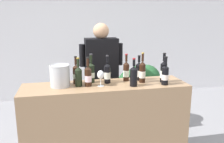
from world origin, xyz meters
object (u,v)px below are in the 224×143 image
wine_bottle_8 (126,71)px  potted_shrub (140,84)px  wine_bottle_0 (139,71)px  wine_bottle_9 (78,76)px  person_server (102,84)px  wine_bottle_6 (91,72)px  wine_glass (101,75)px  wine_bottle_4 (134,75)px  wine_bottle_7 (76,74)px  wine_bottle_10 (88,76)px  ice_bucket (60,76)px  wine_bottle_5 (164,72)px  wine_bottle_3 (165,75)px  wine_bottle_1 (142,72)px  wine_bottle_2 (107,73)px

wine_bottle_8 → potted_shrub: size_ratio=0.32×
wine_bottle_0 → wine_bottle_8: wine_bottle_8 is taller
wine_bottle_9 → person_server: size_ratio=0.19×
wine_bottle_6 → wine_glass: (0.08, -0.17, 0.00)m
wine_bottle_4 → wine_bottle_9: size_ratio=0.98×
wine_bottle_7 → wine_bottle_10: (0.12, -0.14, 0.00)m
wine_bottle_9 → ice_bucket: 0.20m
wine_bottle_8 → ice_bucket: bearing=-173.9°
wine_bottle_0 → wine_bottle_5: size_ratio=0.87×
wine_bottle_10 → wine_bottle_3: bearing=-8.2°
wine_bottle_5 → person_server: bearing=132.7°
wine_bottle_3 → wine_bottle_8: 0.46m
wine_bottle_10 → ice_bucket: 0.31m
wine_bottle_6 → ice_bucket: bearing=-166.3°
wine_glass → wine_bottle_3: bearing=-7.3°
wine_bottle_8 → person_server: (-0.21, 0.52, -0.30)m
wine_bottle_10 → ice_bucket: (-0.30, 0.05, 0.01)m
wine_bottle_9 → potted_shrub: (1.03, 0.95, -0.43)m
wine_bottle_4 → wine_bottle_8: wine_bottle_8 is taller
wine_bottle_0 → wine_bottle_9: size_ratio=0.94×
wine_bottle_4 → wine_bottle_0: bearing=59.5°
wine_bottle_7 → wine_bottle_1: bearing=-8.6°
wine_bottle_0 → ice_bucket: wine_bottle_0 is taller
ice_bucket → wine_bottle_6: bearing=13.7°
wine_bottle_6 → wine_bottle_8: wine_bottle_6 is taller
ice_bucket → potted_shrub: (1.23, 0.92, -0.44)m
wine_bottle_4 → wine_bottle_10: bearing=168.2°
wine_bottle_1 → wine_bottle_5: wine_bottle_1 is taller
wine_bottle_8 → wine_bottle_2: bearing=-167.5°
wine_bottle_10 → wine_bottle_0: bearing=11.3°
wine_bottle_1 → wine_bottle_2: bearing=172.1°
wine_bottle_1 → potted_shrub: size_ratio=0.35×
wine_glass → person_server: size_ratio=0.11×
wine_bottle_0 → wine_glass: bearing=-162.3°
wine_bottle_1 → wine_bottle_6: wine_bottle_1 is taller
wine_bottle_8 → wine_bottle_10: bearing=-164.2°
wine_bottle_3 → wine_bottle_6: (-0.80, 0.26, 0.01)m
wine_bottle_2 → wine_bottle_6: wine_bottle_6 is taller
wine_bottle_4 → potted_shrub: bearing=67.8°
wine_glass → ice_bucket: (-0.44, 0.08, -0.00)m
wine_bottle_5 → wine_bottle_7: (-1.00, 0.16, -0.01)m
wine_bottle_1 → wine_bottle_9: wine_bottle_1 is taller
wine_bottle_2 → wine_bottle_8: bearing=12.5°
wine_bottle_10 → person_server: size_ratio=0.20×
wine_bottle_0 → wine_bottle_8: bearing=177.1°
wine_bottle_3 → wine_bottle_7: wine_bottle_3 is taller
wine_bottle_0 → wine_bottle_3: size_ratio=0.94×
wine_bottle_7 → wine_bottle_8: (0.59, -0.00, 0.00)m
wine_bottle_2 → potted_shrub: 1.21m
wine_bottle_5 → wine_bottle_7: bearing=170.7°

